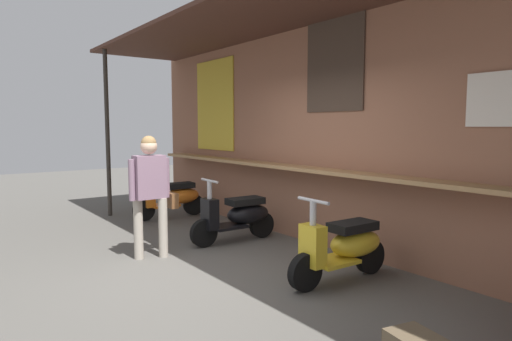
# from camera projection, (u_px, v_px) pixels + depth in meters

# --- Properties ---
(ground_plane) EXTENTS (27.38, 27.38, 0.00)m
(ground_plane) POSITION_uv_depth(u_px,v_px,m) (213.00, 274.00, 5.15)
(ground_plane) COLOR #56544F
(market_stall_facade) EXTENTS (9.78, 2.08, 3.37)m
(market_stall_facade) POSITION_uv_depth(u_px,v_px,m) (329.00, 117.00, 6.10)
(market_stall_facade) COLOR #8C5B44
(market_stall_facade) RESTS_ON ground_plane
(scooter_orange) EXTENTS (0.47, 1.40, 0.97)m
(scooter_orange) POSITION_uv_depth(u_px,v_px,m) (173.00, 197.00, 8.32)
(scooter_orange) COLOR orange
(scooter_orange) RESTS_ON ground_plane
(scooter_black) EXTENTS (0.47, 1.40, 0.97)m
(scooter_black) POSITION_uv_depth(u_px,v_px,m) (239.00, 216.00, 6.58)
(scooter_black) COLOR black
(scooter_black) RESTS_ON ground_plane
(scooter_yellow) EXTENTS (0.46, 1.40, 0.97)m
(scooter_yellow) POSITION_uv_depth(u_px,v_px,m) (345.00, 246.00, 4.91)
(scooter_yellow) COLOR gold
(scooter_yellow) RESTS_ON ground_plane
(shopper_with_handbag) EXTENTS (0.26, 0.63, 1.60)m
(shopper_with_handbag) POSITION_uv_depth(u_px,v_px,m) (151.00, 185.00, 5.70)
(shopper_with_handbag) COLOR #ADA393
(shopper_with_handbag) RESTS_ON ground_plane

